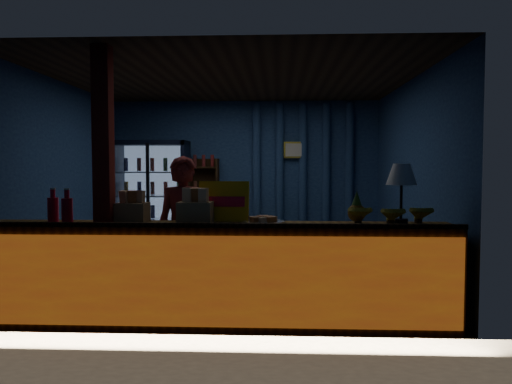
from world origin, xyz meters
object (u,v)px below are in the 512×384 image
(pastry_tray, at_px, (264,221))
(table_lamp, at_px, (401,177))
(shopkeeper, at_px, (184,233))
(green_chair, at_px, (298,243))

(pastry_tray, relative_size, table_lamp, 0.72)
(shopkeeper, xyz_separation_m, green_chair, (1.28, 2.74, -0.53))
(green_chair, xyz_separation_m, pastry_tray, (-0.45, -3.14, 0.70))
(green_chair, bearing_deg, shopkeeper, 28.96)
(green_chair, relative_size, table_lamp, 1.06)
(green_chair, xyz_separation_m, table_lamp, (0.84, -3.09, 1.12))
(shopkeeper, relative_size, green_chair, 2.68)
(shopkeeper, xyz_separation_m, pastry_tray, (0.83, -0.40, 0.18))
(green_chair, bearing_deg, pastry_tray, 45.93)
(pastry_tray, distance_m, table_lamp, 1.35)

